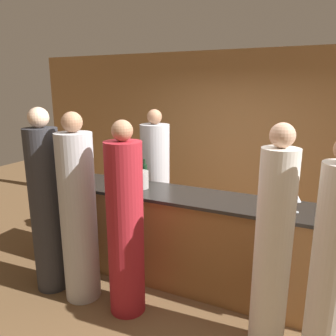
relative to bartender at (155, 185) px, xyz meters
name	(u,v)px	position (x,y,z in m)	size (l,w,h in m)	color
ground_plane	(189,282)	(0.79, -0.70, -0.89)	(14.00, 14.00, 0.00)	brown
back_wall	(239,137)	(0.79, 1.55, 0.51)	(8.00, 0.06, 2.80)	#A37547
bar_counter	(190,240)	(0.79, -0.70, -0.36)	(3.59, 0.63, 1.07)	brown
bartender	(155,185)	(0.00, 0.00, 0.00)	(0.40, 0.40, 1.93)	#B2B2B7
guest_0	(79,216)	(-0.18, -1.39, 0.03)	(0.37, 0.37, 1.99)	#B2B2B7
guest_1	(273,250)	(1.74, -1.32, 0.03)	(0.30, 0.30, 1.97)	silver
guest_2	(125,227)	(0.38, -1.39, 0.01)	(0.36, 0.36, 1.94)	maroon
guest_3	(47,208)	(-0.60, -1.40, 0.05)	(0.35, 0.35, 2.02)	#2D2D33
guest_4	(332,274)	(2.18, -1.46, 0.01)	(0.31, 0.31, 1.92)	silver
wine_bottle_0	(145,174)	(0.12, -0.51, 0.30)	(0.07, 0.07, 0.30)	black
ice_bucket	(141,180)	(0.17, -0.69, 0.28)	(0.18, 0.18, 0.20)	#9E9993
wine_glass_0	(134,183)	(0.20, -0.89, 0.30)	(0.07, 0.07, 0.15)	silver
wine_glass_1	(297,199)	(1.87, -0.74, 0.31)	(0.07, 0.07, 0.17)	silver
wine_glass_2	(278,196)	(1.69, -0.69, 0.30)	(0.07, 0.07, 0.16)	silver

